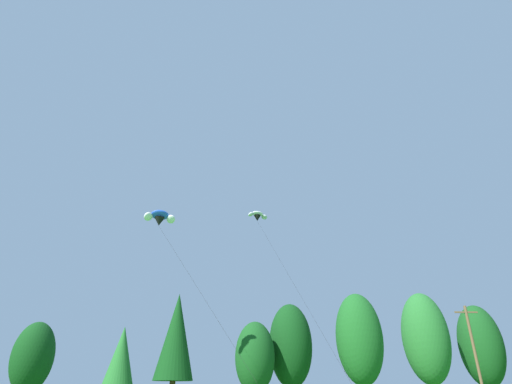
% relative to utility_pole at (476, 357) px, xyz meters
% --- Properties ---
extents(treeline_tree_b, '(4.29, 4.29, 9.22)m').
position_rel_utility_pole_xyz_m(treeline_tree_b, '(-43.72, 8.25, 0.48)').
color(treeline_tree_b, '#472D19').
rests_on(treeline_tree_b, ground_plane).
extents(treeline_tree_c, '(3.61, 3.61, 9.16)m').
position_rel_utility_pole_xyz_m(treeline_tree_c, '(-35.08, 10.85, 0.63)').
color(treeline_tree_c, '#472D19').
rests_on(treeline_tree_c, ground_plane).
extents(treeline_tree_d, '(4.43, 4.43, 12.86)m').
position_rel_utility_pole_xyz_m(treeline_tree_d, '(-28.95, 10.22, 2.95)').
color(treeline_tree_d, '#472D19').
rests_on(treeline_tree_d, ground_plane).
extents(treeline_tree_e, '(4.34, 4.34, 9.40)m').
position_rel_utility_pole_xyz_m(treeline_tree_e, '(-19.96, 8.56, 0.59)').
color(treeline_tree_e, '#472D19').
rests_on(treeline_tree_e, ground_plane).
extents(treeline_tree_f, '(5.01, 5.01, 11.88)m').
position_rel_utility_pole_xyz_m(treeline_tree_f, '(-15.69, 11.23, 2.09)').
color(treeline_tree_f, '#472D19').
rests_on(treeline_tree_f, ground_plane).
extents(treeline_tree_g, '(5.23, 5.23, 12.71)m').
position_rel_utility_pole_xyz_m(treeline_tree_g, '(-8.10, 9.02, 2.59)').
color(treeline_tree_g, '#472D19').
rests_on(treeline_tree_g, ground_plane).
extents(treeline_tree_h, '(5.37, 5.37, 13.23)m').
position_rel_utility_pole_xyz_m(treeline_tree_h, '(0.34, 10.88, 2.91)').
color(treeline_tree_h, '#472D19').
rests_on(treeline_tree_h, ground_plane).
extents(treeline_tree_i, '(5.06, 5.06, 12.07)m').
position_rel_utility_pole_xyz_m(treeline_tree_i, '(7.55, 12.24, 2.20)').
color(treeline_tree_i, '#472D19').
rests_on(treeline_tree_i, ground_plane).
extents(utility_pole, '(2.20, 0.26, 9.68)m').
position_rel_utility_pole_xyz_m(utility_pole, '(0.00, 0.00, 0.00)').
color(utility_pole, brown).
rests_on(utility_pole, ground_plane).
extents(parafoil_kite_high_blue_white, '(11.43, 14.02, 16.97)m').
position_rel_utility_pole_xyz_m(parafoil_kite_high_blue_white, '(-29.75, -1.64, 12.63)').
color(parafoil_kite_high_blue_white, blue).
extents(parafoil_kite_mid_white, '(7.61, 22.09, 22.85)m').
position_rel_utility_pole_xyz_m(parafoil_kite_mid_white, '(-19.51, 11.85, 18.67)').
color(parafoil_kite_mid_white, white).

